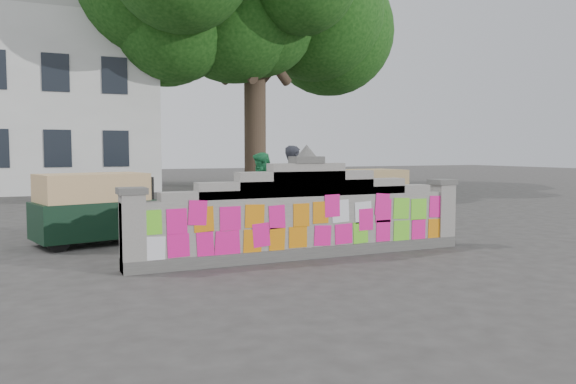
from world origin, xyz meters
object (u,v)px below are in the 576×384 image
Objects in this scene: pedestrian at (263,192)px; rickshaw_left at (96,207)px; cyclist_bike at (294,218)px; rickshaw_right at (360,197)px; cyclist_rider at (294,201)px.

pedestrian is 0.69× the size of rickshaw_left.
cyclist_bike is 4.06m from rickshaw_left.
cyclist_bike is 0.75× the size of rickshaw_right.
cyclist_bike is at bearing -28.80° from pedestrian.
pedestrian reaches higher than cyclist_rider.
rickshaw_left reaches higher than cyclist_bike.
rickshaw_left is 1.03× the size of rickshaw_right.
pedestrian is at bearing -9.82° from rickshaw_right.
cyclist_rider is at bearing 28.06° from rickshaw_right.
pedestrian is 0.71× the size of rickshaw_right.
pedestrian is 3.76m from rickshaw_left.
rickshaw_left is 6.24m from rickshaw_right.
cyclist_bike is at bearing -76.40° from cyclist_rider.
rickshaw_right is at bearing 55.78° from pedestrian.
cyclist_rider is 2.96m from rickshaw_right.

